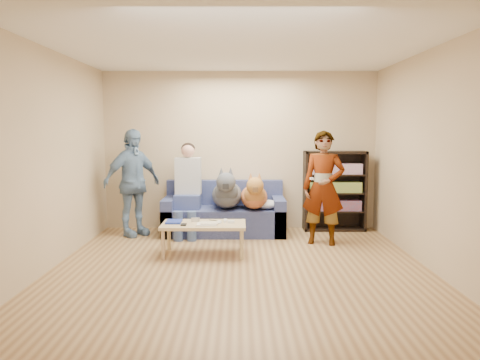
{
  "coord_description": "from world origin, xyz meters",
  "views": [
    {
      "loc": [
        -0.0,
        -5.27,
        1.65
      ],
      "look_at": [
        0.0,
        1.2,
        0.95
      ],
      "focal_mm": 35.0,
      "sensor_mm": 36.0,
      "label": 1
    }
  ],
  "objects_px": {
    "sofa": "(224,216)",
    "person_standing_left": "(132,183)",
    "person_seated": "(188,186)",
    "person_standing_right": "(323,188)",
    "coffee_table": "(204,227)",
    "camera_silver": "(195,220)",
    "notebook_blue": "(174,222)",
    "dog_tan": "(254,195)",
    "dog_gray": "(227,193)",
    "bookshelf": "(334,189)"
  },
  "relations": [
    {
      "from": "notebook_blue",
      "to": "dog_gray",
      "type": "bearing_deg",
      "value": 58.38
    },
    {
      "from": "dog_tan",
      "to": "coffee_table",
      "type": "relative_size",
      "value": 1.06
    },
    {
      "from": "notebook_blue",
      "to": "dog_gray",
      "type": "xyz_separation_m",
      "value": [
        0.67,
        1.09,
        0.23
      ]
    },
    {
      "from": "notebook_blue",
      "to": "sofa",
      "type": "height_order",
      "value": "sofa"
    },
    {
      "from": "dog_gray",
      "to": "coffee_table",
      "type": "distance_m",
      "value": 1.21
    },
    {
      "from": "person_standing_left",
      "to": "person_seated",
      "type": "bearing_deg",
      "value": -42.3
    },
    {
      "from": "camera_silver",
      "to": "bookshelf",
      "type": "distance_m",
      "value": 2.59
    },
    {
      "from": "person_standing_left",
      "to": "camera_silver",
      "type": "bearing_deg",
      "value": -89.06
    },
    {
      "from": "person_standing_right",
      "to": "dog_tan",
      "type": "relative_size",
      "value": 1.4
    },
    {
      "from": "dog_gray",
      "to": "bookshelf",
      "type": "height_order",
      "value": "bookshelf"
    },
    {
      "from": "dog_tan",
      "to": "coffee_table",
      "type": "height_order",
      "value": "dog_tan"
    },
    {
      "from": "person_standing_right",
      "to": "bookshelf",
      "type": "bearing_deg",
      "value": 85.95
    },
    {
      "from": "person_standing_right",
      "to": "coffee_table",
      "type": "height_order",
      "value": "person_standing_right"
    },
    {
      "from": "bookshelf",
      "to": "person_standing_left",
      "type": "bearing_deg",
      "value": -172.7
    },
    {
      "from": "person_standing_left",
      "to": "notebook_blue",
      "type": "distance_m",
      "value": 1.39
    },
    {
      "from": "person_standing_left",
      "to": "notebook_blue",
      "type": "relative_size",
      "value": 6.39
    },
    {
      "from": "person_seated",
      "to": "person_standing_right",
      "type": "bearing_deg",
      "value": -16.22
    },
    {
      "from": "person_standing_left",
      "to": "bookshelf",
      "type": "xyz_separation_m",
      "value": [
        3.22,
        0.41,
        -0.15
      ]
    },
    {
      "from": "sofa",
      "to": "coffee_table",
      "type": "xyz_separation_m",
      "value": [
        -0.23,
        -1.31,
        0.09
      ]
    },
    {
      "from": "coffee_table",
      "to": "notebook_blue",
      "type": "bearing_deg",
      "value": 172.87
    },
    {
      "from": "person_seated",
      "to": "dog_tan",
      "type": "relative_size",
      "value": 1.26
    },
    {
      "from": "dog_gray",
      "to": "dog_tan",
      "type": "relative_size",
      "value": 1.09
    },
    {
      "from": "camera_silver",
      "to": "coffee_table",
      "type": "xyz_separation_m",
      "value": [
        0.12,
        -0.12,
        -0.07
      ]
    },
    {
      "from": "person_standing_left",
      "to": "camera_silver",
      "type": "relative_size",
      "value": 15.11
    },
    {
      "from": "sofa",
      "to": "notebook_blue",
      "type": "bearing_deg",
      "value": -116.59
    },
    {
      "from": "person_standing_right",
      "to": "bookshelf",
      "type": "distance_m",
      "value": 1.02
    },
    {
      "from": "coffee_table",
      "to": "bookshelf",
      "type": "distance_m",
      "value": 2.57
    },
    {
      "from": "dog_gray",
      "to": "camera_silver",
      "type": "bearing_deg",
      "value": -111.02
    },
    {
      "from": "dog_tan",
      "to": "person_seated",
      "type": "bearing_deg",
      "value": 174.89
    },
    {
      "from": "coffee_table",
      "to": "person_standing_right",
      "type": "bearing_deg",
      "value": 19.45
    },
    {
      "from": "dog_tan",
      "to": "person_standing_right",
      "type": "bearing_deg",
      "value": -26.78
    },
    {
      "from": "camera_silver",
      "to": "dog_tan",
      "type": "relative_size",
      "value": 0.09
    },
    {
      "from": "person_standing_right",
      "to": "camera_silver",
      "type": "xyz_separation_m",
      "value": [
        -1.8,
        -0.47,
        -0.37
      ]
    },
    {
      "from": "notebook_blue",
      "to": "person_seated",
      "type": "height_order",
      "value": "person_seated"
    },
    {
      "from": "person_seated",
      "to": "bookshelf",
      "type": "xyz_separation_m",
      "value": [
        2.37,
        0.36,
        -0.09
      ]
    },
    {
      "from": "person_standing_left",
      "to": "coffee_table",
      "type": "distance_m",
      "value": 1.7
    },
    {
      "from": "bookshelf",
      "to": "person_standing_right",
      "type": "bearing_deg",
      "value": -110.3
    },
    {
      "from": "person_standing_right",
      "to": "person_seated",
      "type": "xyz_separation_m",
      "value": [
        -2.02,
        0.59,
        -0.05
      ]
    },
    {
      "from": "sofa",
      "to": "person_standing_left",
      "type": "bearing_deg",
      "value": -172.83
    },
    {
      "from": "notebook_blue",
      "to": "person_seated",
      "type": "distance_m",
      "value": 1.18
    },
    {
      "from": "person_standing_left",
      "to": "person_seated",
      "type": "distance_m",
      "value": 0.86
    },
    {
      "from": "person_seated",
      "to": "coffee_table",
      "type": "bearing_deg",
      "value": -73.97
    },
    {
      "from": "person_standing_right",
      "to": "sofa",
      "type": "bearing_deg",
      "value": 170.04
    },
    {
      "from": "person_standing_right",
      "to": "dog_gray",
      "type": "distance_m",
      "value": 1.52
    },
    {
      "from": "person_seated",
      "to": "sofa",
      "type": "bearing_deg",
      "value": 12.57
    },
    {
      "from": "notebook_blue",
      "to": "coffee_table",
      "type": "bearing_deg",
      "value": -7.13
    },
    {
      "from": "camera_silver",
      "to": "dog_gray",
      "type": "height_order",
      "value": "dog_gray"
    },
    {
      "from": "sofa",
      "to": "person_seated",
      "type": "distance_m",
      "value": 0.76
    },
    {
      "from": "person_standing_left",
      "to": "sofa",
      "type": "distance_m",
      "value": 1.53
    },
    {
      "from": "notebook_blue",
      "to": "sofa",
      "type": "bearing_deg",
      "value": 63.41
    }
  ]
}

